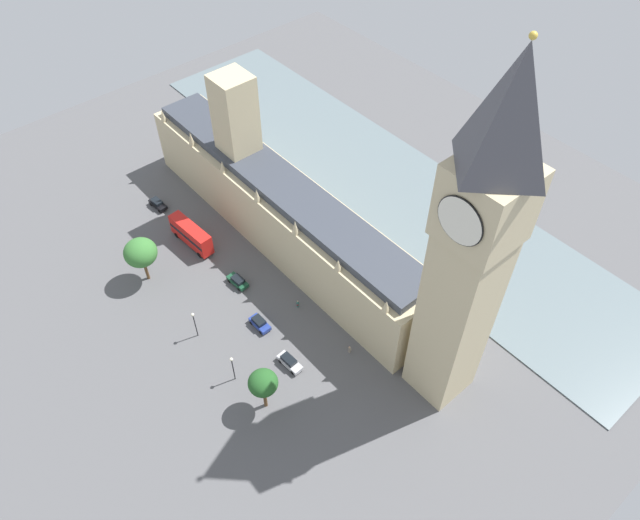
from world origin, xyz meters
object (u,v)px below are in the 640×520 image
Objects in this scene: car_blue_far_end at (260,323)px; street_lamp_trailing at (194,320)px; pedestrian_opposite_hall at (298,304)px; double_decker_bus_near_tower at (191,234)px; car_dark_green_by_river_gate at (238,281)px; car_silver_midblock at (290,362)px; plane_tree_leading at (263,383)px; plane_tree_under_trees at (140,253)px; car_black_corner at (158,204)px; street_lamp_slot_10 at (232,365)px; clock_tower at (473,251)px; pedestrian_kerbside at (349,350)px; parliament_building at (278,206)px.

street_lamp_trailing reaches higher than car_blue_far_end.
double_decker_bus_near_tower is at bearing -31.62° from pedestrian_opposite_hall.
car_dark_green_by_river_gate and car_silver_midblock have the same top height.
street_lamp_trailing is (0.88, -18.02, -2.28)m from plane_tree_leading.
double_decker_bus_near_tower is 25.95m from pedestrian_opposite_hall.
double_decker_bus_near_tower is 11.97m from plane_tree_under_trees.
double_decker_bus_near_tower is (0.25, 13.70, 1.75)m from car_black_corner.
plane_tree_under_trees reaches higher than car_black_corner.
plane_tree_leading is at bearing -120.32° from car_dark_green_by_river_gate.
car_silver_midblock is (3.11, 47.41, 0.00)m from car_black_corner.
car_silver_midblock is at bearing 156.13° from street_lamp_slot_10.
street_lamp_trailing is at bearing 65.64° from car_black_corner.
clock_tower is 12.87× the size of car_black_corner.
street_lamp_trailing is at bearing -64.56° from car_silver_midblock.
car_dark_green_by_river_gate is 0.52× the size of plane_tree_leading.
clock_tower is 59.64m from double_decker_bus_near_tower.
pedestrian_opposite_hall is 20.64m from plane_tree_leading.
plane_tree_under_trees is at bearing 49.41° from car_black_corner.
car_dark_green_by_river_gate is 0.75× the size of street_lamp_slot_10.
car_dark_green_by_river_gate is 2.97× the size of pedestrian_kerbside.
parliament_building is 11.67× the size of street_lamp_trailing.
street_lamp_slot_10 is at bearing -69.83° from pedestrian_kerbside.
car_silver_midblock is at bearing 104.46° from plane_tree_under_trees.
car_dark_green_by_river_gate reaches higher than pedestrian_kerbside.
pedestrian_kerbside is at bearing 91.33° from car_black_corner.
plane_tree_leading reaches higher than car_silver_midblock.
street_lamp_trailing is at bearing -30.99° from car_blue_far_end.
plane_tree_leading reaches higher than street_lamp_slot_10.
car_blue_far_end is (2.60, 10.18, -0.00)m from car_dark_green_by_river_gate.
street_lamp_slot_10 is at bearing -82.26° from plane_tree_leading.
pedestrian_kerbside is 19.50m from street_lamp_slot_10.
street_lamp_slot_10 is (0.06, 11.07, -0.08)m from street_lamp_trailing.
parliament_building reaches higher than car_black_corner.
parliament_building is 23.20m from car_blue_far_end.
clock_tower is at bearing 88.67° from parliament_building.
clock_tower reaches higher than street_lamp_trailing.
car_dark_green_by_river_gate is at bearing -20.05° from pedestrian_opposite_hall.
double_decker_bus_near_tower is 32.08m from street_lamp_slot_10.
parliament_building is 11.93× the size of street_lamp_slot_10.
car_dark_green_by_river_gate is 20.12m from street_lamp_slot_10.
pedestrian_opposite_hall is at bearing 125.94° from plane_tree_under_trees.
car_blue_far_end is at bearing -109.22° from car_dark_green_by_river_gate.
parliament_building reaches higher than car_blue_far_end.
street_lamp_trailing is at bearing 25.13° from pedestrian_opposite_hall.
street_lamp_trailing is (0.08, 16.82, -2.59)m from plane_tree_under_trees.
pedestrian_kerbside is at bearing -81.92° from car_dark_green_by_river_gate.
pedestrian_kerbside is 0.25× the size of street_lamp_slot_10.
double_decker_bus_near_tower is at bearing -98.53° from car_silver_midblock.
parliament_building is 16.07m from car_dark_green_by_river_gate.
car_dark_green_by_river_gate is 1.07× the size of car_blue_far_end.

